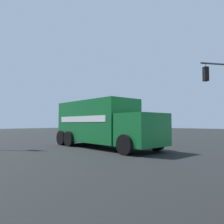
{
  "coord_description": "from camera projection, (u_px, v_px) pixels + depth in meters",
  "views": [
    {
      "loc": [
        -10.2,
        9.89,
        1.55
      ],
      "look_at": [
        -1.2,
        0.44,
        2.21
      ],
      "focal_mm": 34.6,
      "sensor_mm": 36.0,
      "label": 1
    }
  ],
  "objects": [
    {
      "name": "delivery_truck",
      "position": [
        103.0,
        123.0,
        13.67
      ],
      "size": [
        8.03,
        3.39,
        2.96
      ],
      "color": "#146B2D",
      "rests_on": "ground"
    },
    {
      "name": "ground_plane",
      "position": [
        103.0,
        147.0,
        14.1
      ],
      "size": [
        100.0,
        100.0,
        0.0
      ],
      "primitive_type": "plane",
      "color": "black"
    }
  ]
}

